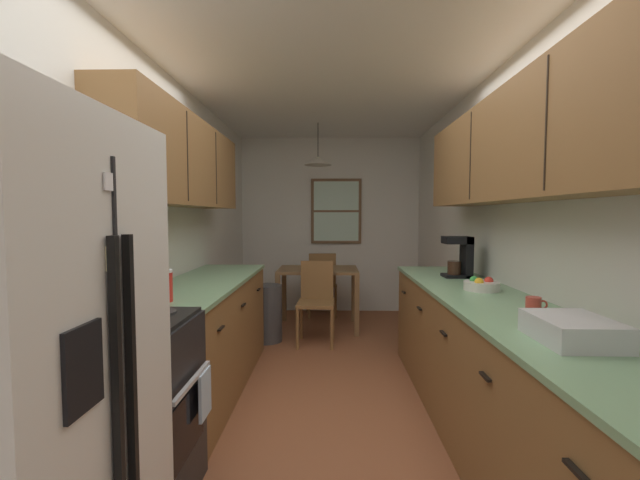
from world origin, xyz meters
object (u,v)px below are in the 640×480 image
at_px(storage_canister, 162,286).
at_px(coffee_maker, 461,256).
at_px(dish_rack, 573,330).
at_px(fruit_bowl, 481,285).
at_px(dining_table, 318,278).
at_px(dining_chair_near, 316,298).
at_px(stove_range, 122,413).
at_px(dining_chair_far, 322,281).
at_px(trash_bin, 268,313).
at_px(mug_by_coffeemaker, 534,306).
at_px(microwave_over_range, 90,168).
at_px(refrigerator, 6,402).

relative_size(storage_canister, coffee_maker, 0.56).
bearing_deg(dish_rack, storage_canister, 160.15).
xyz_separation_m(storage_canister, fruit_bowl, (2.04, 0.42, -0.06)).
height_order(dining_table, storage_canister, storage_canister).
distance_m(dining_chair_near, coffee_maker, 1.73).
relative_size(coffee_maker, fruit_bowl, 1.45).
xyz_separation_m(stove_range, fruit_bowl, (2.04, 0.92, 0.47)).
bearing_deg(dining_chair_near, dining_chair_far, 88.21).
height_order(coffee_maker, fruit_bowl, coffee_maker).
relative_size(trash_bin, mug_by_coffeemaker, 5.68).
xyz_separation_m(dining_chair_near, dining_chair_far, (0.04, 1.13, 0.00)).
bearing_deg(stove_range, mug_by_coffeemaker, 6.82).
relative_size(dining_table, dining_chair_far, 1.09).
xyz_separation_m(dining_chair_near, trash_bin, (-0.55, 0.02, -0.18)).
distance_m(coffee_maker, fruit_bowl, 0.61).
distance_m(trash_bin, storage_canister, 2.22).
bearing_deg(microwave_over_range, refrigerator, -78.12).
height_order(trash_bin, coffee_maker, coffee_maker).
relative_size(microwave_over_range, mug_by_coffeemaker, 5.67).
relative_size(dining_chair_near, dining_chair_far, 1.00).
height_order(stove_range, dish_rack, stove_range).
bearing_deg(dining_chair_near, storage_canister, -112.31).
distance_m(microwave_over_range, dining_table, 3.43).
bearing_deg(stove_range, refrigerator, -87.17).
bearing_deg(dining_chair_far, coffee_maker, -61.18).
distance_m(dining_table, trash_bin, 0.83).
bearing_deg(refrigerator, trash_bin, 85.50).
distance_m(dining_chair_near, dining_chair_far, 1.13).
bearing_deg(fruit_bowl, coffee_maker, 85.41).
xyz_separation_m(mug_by_coffeemaker, dish_rack, (-0.08, -0.46, 0.00)).
xyz_separation_m(trash_bin, coffee_maker, (1.79, -1.08, 0.76)).
xyz_separation_m(trash_bin, mug_by_coffeemaker, (1.76, -2.35, 0.63)).
relative_size(microwave_over_range, fruit_bowl, 2.70).
bearing_deg(refrigerator, coffee_maker, 47.25).
distance_m(dining_chair_far, fruit_bowl, 3.04).
bearing_deg(fruit_bowl, storage_canister, -168.50).
height_order(mug_by_coffeemaker, fruit_bowl, fruit_bowl).
distance_m(dining_chair_near, fruit_bowl, 2.08).
bearing_deg(storage_canister, trash_bin, 81.84).
distance_m(dining_chair_near, mug_by_coffeemaker, 2.66).
bearing_deg(stove_range, microwave_over_range, 179.97).
height_order(storage_canister, coffee_maker, coffee_maker).
xyz_separation_m(storage_canister, dish_rack, (1.98, -0.72, -0.05)).
bearing_deg(mug_by_coffeemaker, stove_range, -173.18).
xyz_separation_m(dining_chair_far, fruit_bowl, (1.16, -2.78, 0.44)).
relative_size(microwave_over_range, dining_chair_far, 0.70).
bearing_deg(trash_bin, stove_range, -96.48).
distance_m(dining_table, mug_by_coffeemaker, 3.15).
relative_size(storage_canister, dish_rack, 0.56).
height_order(dining_chair_near, coffee_maker, coffee_maker).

